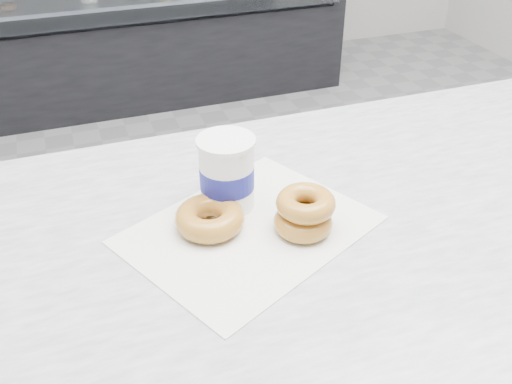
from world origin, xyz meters
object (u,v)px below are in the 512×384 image
display_case (126,9)px  donut_single (210,218)px  donut_stack (304,213)px  coffee_cup (227,173)px

display_case → donut_single: (-0.24, -2.66, 0.43)m
donut_single → donut_stack: 0.14m
display_case → coffee_cup: size_ratio=20.26×
donut_single → coffee_cup: coffee_cup is taller
display_case → coffee_cup: bearing=-94.4°
donut_single → coffee_cup: size_ratio=0.87×
display_case → donut_stack: 2.74m
donut_stack → donut_single: bearing=158.7°
display_case → donut_stack: (-0.12, -2.71, 0.44)m
display_case → donut_stack: size_ratio=19.47×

